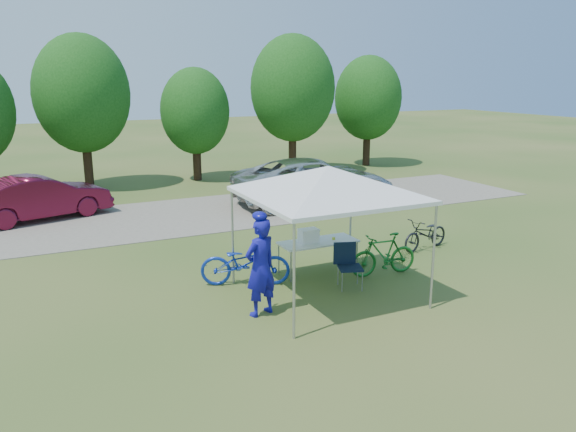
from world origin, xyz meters
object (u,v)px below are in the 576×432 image
Objects in this scene: cooler at (308,236)px; bike_dark at (426,234)px; sedan at (40,197)px; bike_green at (384,254)px; folding_chair at (348,261)px; folding_table at (318,243)px; minivan at (314,181)px; bike_blue at (245,263)px; cyclist at (260,267)px.

cooler is 3.70m from bike_dark.
bike_green is at bearing -159.28° from sedan.
bike_dark is (3.28, 1.40, -0.15)m from folding_chair.
cooler is (-0.26, 0.00, 0.21)m from folding_table.
minivan is (3.35, 6.40, 0.12)m from folding_table.
sedan reaches higher than bike_green.
sedan reaches higher than bike_blue.
cooler is at bearing -113.56° from bike_green.
bike_green is at bearing -28.89° from cooler.
folding_chair is at bearing 175.24° from cyclist.
sedan is (-8.90, 1.76, -0.11)m from minivan.
cyclist is at bearing -139.09° from cooler.
folding_table is at bearing -0.00° from cooler.
bike_blue is 0.46× the size of sedan.
minivan is (3.23, 7.50, 0.25)m from folding_chair.
bike_green is at bearing -74.09° from bike_dark.
bike_green is at bearing 167.51° from minivan.
minivan reaches higher than sedan.
bike_green is (3.40, 0.80, -0.46)m from cyclist.
minivan is 9.08m from sedan.
bike_dark is at bearing 4.75° from cooler.
folding_table is 0.31× the size of minivan.
bike_dark is 0.38× the size of sedan.
bike_green is at bearing -33.60° from folding_table.
cooler reaches higher than folding_chair.
folding_table is 0.33m from cooler.
folding_chair is at bearing -95.11° from bike_blue.
folding_table is 0.43× the size of sedan.
cyclist is 1.68m from bike_blue.
folding_chair is at bearing -70.68° from cooler.
cooler reaches higher than folding_table.
folding_table is 0.94× the size of bike_blue.
folding_table is 7.23m from minivan.
minivan is (2.10, 7.24, 0.33)m from bike_green.
folding_table is 3.43m from bike_dark.
cooler is 0.10× the size of sedan.
minivan reaches higher than bike_blue.
sedan is at bearing 47.43° from bike_blue.
cyclist is at bearing -177.21° from sedan.
folding_table is 1.13× the size of bike_dark.
bike_blue is 8.28m from minivan.
minivan is at bearing -142.59° from cyclist.
bike_dark is (5.23, 0.35, -0.09)m from bike_blue.
bike_dark is at bearing 42.38° from folding_chair.
sedan is (-5.55, 8.16, 0.01)m from folding_table.
bike_blue is (-1.96, 1.05, -0.06)m from folding_chair.
cooler is 1.77m from bike_green.
bike_blue is (-1.58, -0.04, -0.40)m from cooler.
minivan is (5.50, 8.04, -0.13)m from cyclist.
cooler is 0.23× the size of bike_blue.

